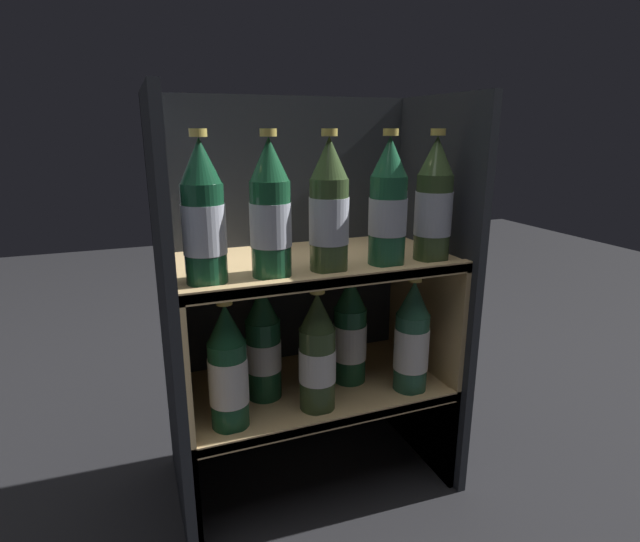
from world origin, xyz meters
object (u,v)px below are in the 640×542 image
object	(u,v)px
bottle_lower_back_0	(263,346)
bottle_upper_front_0	(203,218)
bottle_lower_back_1	(350,333)
bottle_lower_front_1	(317,355)
bottle_upper_front_3	(388,206)
bottle_lower_front_2	(412,340)
bottle_upper_front_4	(434,204)
bottle_upper_front_1	(270,213)
bottle_upper_front_2	(331,210)
bottle_lower_front_0	(228,371)

from	to	relation	value
bottle_lower_back_0	bottle_upper_front_0	bearing A→B (deg)	-144.79
bottle_lower_back_1	bottle_lower_front_1	bearing A→B (deg)	-142.85
bottle_upper_front_3	bottle_lower_front_2	size ratio (longest dim) A/B	1.00
bottle_upper_front_4	bottle_lower_back_1	distance (m)	0.36
bottle_lower_front_2	bottle_lower_back_0	xyz separation A→B (m)	(-0.33, 0.09, 0.00)
bottle_lower_back_0	bottle_lower_back_1	world-z (taller)	same
bottle_upper_front_1	bottle_lower_front_2	xyz separation A→B (m)	(0.33, 0.00, -0.31)
bottle_upper_front_1	bottle_upper_front_2	bearing A→B (deg)	0.00
bottle_upper_front_1	bottle_upper_front_2	xyz separation A→B (m)	(0.12, 0.00, -0.00)
bottle_upper_front_2	bottle_lower_back_1	size ratio (longest dim) A/B	1.00
bottle_upper_front_0	bottle_upper_front_3	size ratio (longest dim) A/B	1.00
bottle_lower_front_2	bottle_upper_front_0	bearing A→B (deg)	180.00
bottle_upper_front_0	bottle_lower_back_0	size ratio (longest dim) A/B	1.00
bottle_lower_front_1	bottle_lower_front_2	xyz separation A→B (m)	(0.23, -0.00, -0.00)
bottle_upper_front_2	bottle_lower_front_0	size ratio (longest dim) A/B	1.00
bottle_lower_front_0	bottle_lower_back_0	size ratio (longest dim) A/B	1.00
bottle_upper_front_3	bottle_lower_front_2	bearing A→B (deg)	0.00
bottle_upper_front_1	bottle_upper_front_2	size ratio (longest dim) A/B	1.00
bottle_upper_front_0	bottle_lower_front_0	bearing A→B (deg)	0.00
bottle_upper_front_2	bottle_lower_front_2	world-z (taller)	bottle_upper_front_2
bottle_upper_front_3	bottle_lower_front_2	world-z (taller)	bottle_upper_front_3
bottle_upper_front_1	bottle_lower_front_1	distance (m)	0.32
bottle_upper_front_0	bottle_upper_front_2	distance (m)	0.25
bottle_upper_front_2	bottle_lower_back_1	world-z (taller)	bottle_upper_front_2
bottle_upper_front_1	bottle_upper_front_4	world-z (taller)	same
bottle_upper_front_1	bottle_lower_front_2	size ratio (longest dim) A/B	1.00
bottle_lower_front_1	bottle_lower_back_0	bearing A→B (deg)	137.43
bottle_lower_back_0	bottle_lower_front_1	bearing A→B (deg)	-42.57
bottle_lower_back_1	bottle_upper_front_1	bearing A→B (deg)	-157.36
bottle_upper_front_2	bottle_upper_front_3	bearing A→B (deg)	0.00
bottle_upper_front_0	bottle_lower_front_0	size ratio (longest dim) A/B	1.00
bottle_lower_front_2	bottle_lower_back_1	size ratio (longest dim) A/B	1.00
bottle_lower_front_0	bottle_lower_front_1	bearing A→B (deg)	0.00
bottle_upper_front_0	bottle_upper_front_1	xyz separation A→B (m)	(0.12, -0.00, 0.00)
bottle_lower_back_1	bottle_lower_back_0	bearing A→B (deg)	180.00
bottle_lower_front_0	bottle_upper_front_0	bearing A→B (deg)	180.00
bottle_lower_front_0	bottle_lower_back_1	xyz separation A→B (m)	(0.31, 0.09, 0.00)
bottle_lower_front_0	bottle_lower_back_0	world-z (taller)	same
bottle_lower_back_1	bottle_upper_front_0	bearing A→B (deg)	-165.35
bottle_upper_front_0	bottle_lower_front_2	xyz separation A→B (m)	(0.45, -0.00, -0.31)
bottle_upper_front_3	bottle_upper_front_0	bearing A→B (deg)	180.00
bottle_lower_front_0	bottle_upper_front_4	bearing A→B (deg)	-0.00
bottle_lower_front_1	bottle_upper_front_1	bearing A→B (deg)	-180.00
bottle_lower_front_1	bottle_lower_front_0	bearing A→B (deg)	180.00
bottle_upper_front_0	bottle_upper_front_2	size ratio (longest dim) A/B	1.00
bottle_upper_front_4	bottle_lower_back_0	xyz separation A→B (m)	(-0.36, 0.09, -0.31)
bottle_upper_front_0	bottle_lower_front_0	world-z (taller)	bottle_upper_front_0
bottle_upper_front_3	bottle_lower_front_1	xyz separation A→B (m)	(-0.16, 0.00, -0.31)
bottle_upper_front_0	bottle_upper_front_1	world-z (taller)	same
bottle_upper_front_0	bottle_lower_back_0	bearing A→B (deg)	35.21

